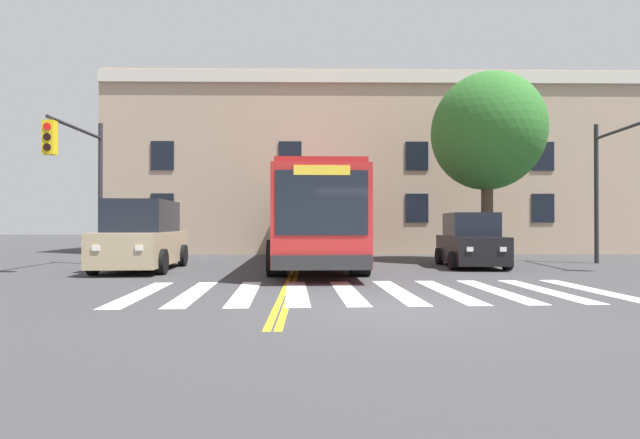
# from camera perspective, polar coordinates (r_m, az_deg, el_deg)

# --- Properties ---
(ground_plane) EXTENTS (120.00, 120.00, 0.00)m
(ground_plane) POSITION_cam_1_polar(r_m,az_deg,el_deg) (9.02, 8.75, -10.05)
(ground_plane) COLOR #38383A
(crosswalk) EXTENTS (10.64, 4.42, 0.01)m
(crosswalk) POSITION_cam_1_polar(r_m,az_deg,el_deg) (11.13, 6.02, -8.21)
(crosswalk) COLOR white
(crosswalk) RESTS_ON ground
(lane_line_yellow_inner) EXTENTS (0.12, 36.00, 0.01)m
(lane_line_yellow_inner) POSITION_cam_1_polar(r_m,az_deg,el_deg) (25.00, -2.30, -3.91)
(lane_line_yellow_inner) COLOR gold
(lane_line_yellow_inner) RESTS_ON ground
(lane_line_yellow_outer) EXTENTS (0.12, 36.00, 0.01)m
(lane_line_yellow_outer) POSITION_cam_1_polar(r_m,az_deg,el_deg) (25.00, -1.94, -3.91)
(lane_line_yellow_outer) COLOR gold
(lane_line_yellow_outer) RESTS_ON ground
(city_bus) EXTENTS (3.15, 12.03, 3.16)m
(city_bus) POSITION_cam_1_polar(r_m,az_deg,el_deg) (17.96, -0.63, 0.20)
(city_bus) COLOR #B22323
(city_bus) RESTS_ON ground
(car_tan_near_lane) EXTENTS (2.40, 4.83, 2.25)m
(car_tan_near_lane) POSITION_cam_1_polar(r_m,az_deg,el_deg) (17.12, -19.63, -1.92)
(car_tan_near_lane) COLOR tan
(car_tan_near_lane) RESTS_ON ground
(car_black_far_lane) EXTENTS (2.10, 3.74, 1.87)m
(car_black_far_lane) POSITION_cam_1_polar(r_m,az_deg,el_deg) (18.02, 16.85, -2.51)
(car_black_far_lane) COLOR black
(car_black_far_lane) RESTS_ON ground
(traffic_light_near_corner) EXTENTS (0.57, 4.26, 5.27)m
(traffic_light_near_corner) POSITION_cam_1_polar(r_m,az_deg,el_deg) (20.14, 31.21, 5.38)
(traffic_light_near_corner) COLOR #28282D
(traffic_light_near_corner) RESTS_ON ground
(traffic_light_far_corner) EXTENTS (0.34, 3.86, 5.18)m
(traffic_light_far_corner) POSITION_cam_1_polar(r_m,az_deg,el_deg) (18.55, -25.69, 5.57)
(traffic_light_far_corner) COLOR #28282D
(traffic_light_far_corner) RESTS_ON ground
(street_tree_curbside_large) EXTENTS (5.40, 5.82, 7.38)m
(street_tree_curbside_large) POSITION_cam_1_polar(r_m,az_deg,el_deg) (20.73, 18.54, 9.47)
(street_tree_curbside_large) COLOR #4C3D2D
(street_tree_curbside_large) RESTS_ON ground
(building_facade) EXTENTS (30.81, 7.77, 9.04)m
(building_facade) POSITION_cam_1_polar(r_m,az_deg,el_deg) (28.56, 9.44, 5.61)
(building_facade) COLOR tan
(building_facade) RESTS_ON ground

